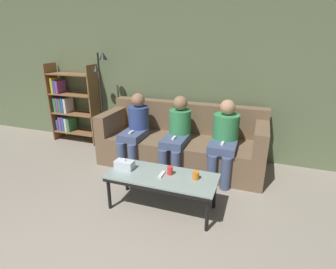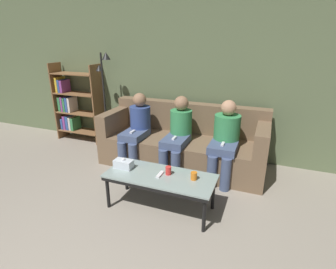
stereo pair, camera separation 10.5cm
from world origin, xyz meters
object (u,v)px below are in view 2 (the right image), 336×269
tissue_box (124,164)px  standing_lamp (105,91)px  game_remote (160,174)px  couch (183,144)px  cup_near_left (168,171)px  seated_person_left_end (137,127)px  seated_person_mid_right (225,138)px  bookshelf (73,105)px  seated_person_mid_left (178,133)px  coffee_table (160,178)px  cup_near_right (194,176)px

tissue_box → standing_lamp: size_ratio=0.13×
game_remote → couch: bearing=96.2°
cup_near_left → tissue_box: size_ratio=0.43×
cup_near_left → seated_person_left_end: seated_person_left_end is taller
game_remote → seated_person_left_end: seated_person_left_end is taller
couch → cup_near_left: (0.21, -1.15, 0.14)m
game_remote → seated_person_mid_right: (0.54, 0.99, 0.16)m
bookshelf → seated_person_left_end: bookshelf is taller
cup_near_left → bookshelf: size_ratio=0.07×
cup_near_left → game_remote: 0.10m
cup_near_left → standing_lamp: bearing=142.2°
bookshelf → standing_lamp: standing_lamp is taller
couch → bookshelf: bearing=172.9°
bookshelf → standing_lamp: size_ratio=0.87×
game_remote → seated_person_mid_left: size_ratio=0.14×
seated_person_mid_left → bookshelf: bearing=167.1°
seated_person_mid_left → coffee_table: bearing=-82.3°
cup_near_left → game_remote: (-0.08, -0.05, -0.04)m
tissue_box → seated_person_mid_left: (0.34, 0.96, 0.12)m
tissue_box → seated_person_mid_right: size_ratio=0.20×
couch → standing_lamp: standing_lamp is taller
coffee_table → cup_near_left: 0.13m
bookshelf → seated_person_mid_left: (2.30, -0.53, -0.08)m
game_remote → bookshelf: bookshelf is taller
coffee_table → tissue_box: (-0.47, 0.01, 0.09)m
game_remote → bookshelf: (-2.43, 1.49, 0.24)m
couch → cup_near_right: couch is taller
coffee_table → cup_near_right: 0.39m
cup_near_left → cup_near_right: 0.30m
cup_near_right → seated_person_left_end: size_ratio=0.08×
standing_lamp → game_remote: bearing=-40.3°
couch → bookshelf: bookshelf is taller
bookshelf → seated_person_left_end: bearing=-17.6°
standing_lamp → bookshelf: bearing=170.4°
bookshelf → seated_person_mid_right: bookshelf is taller
tissue_box → cup_near_left: bearing=4.8°
tissue_box → seated_person_left_end: bearing=108.8°
cup_near_left → cup_near_right: (0.30, -0.00, -0.00)m
tissue_box → bookshelf: bearing=142.9°
coffee_table → game_remote: game_remote is taller
bookshelf → seated_person_mid_right: size_ratio=1.32×
cup_near_right → bookshelf: 3.17m
coffee_table → cup_near_right: bearing=7.2°
seated_person_mid_left → tissue_box: bearing=-109.5°
coffee_table → seated_person_left_end: 1.28m
bookshelf → seated_person_mid_left: bookshelf is taller
seated_person_left_end → seated_person_mid_left: 0.67m
coffee_table → game_remote: 0.05m
tissue_box → bookshelf: size_ratio=0.15×
bookshelf → tissue_box: bearing=-37.1°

